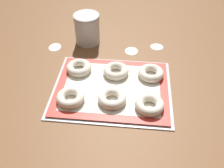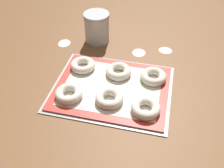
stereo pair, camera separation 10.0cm
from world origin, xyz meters
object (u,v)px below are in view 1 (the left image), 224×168
bagel_front_left (71,98)px  bagel_back_left (79,68)px  baking_tray (112,88)px  bagel_front_right (150,105)px  bagel_back_center (116,71)px  bagel_back_right (151,73)px  flour_canister (87,29)px  bagel_front_center (111,98)px

bagel_front_left → bagel_back_left: 0.18m
bagel_back_left → baking_tray: bearing=-30.6°
baking_tray → bagel_front_right: (0.15, -0.10, 0.02)m
bagel_back_center → bagel_back_right: same height
bagel_front_right → bagel_back_center: (-0.14, 0.18, 0.00)m
bagel_back_center → flour_canister: size_ratio=0.73×
baking_tray → flour_canister: (-0.15, 0.33, 0.07)m
bagel_front_left → bagel_back_center: (0.15, 0.17, 0.00)m
bagel_front_left → bagel_back_left: size_ratio=1.00×
bagel_back_left → bagel_back_right: (0.30, -0.01, 0.00)m
baking_tray → bagel_front_right: bagel_front_right is taller
bagel_back_center → flour_canister: (-0.16, 0.25, 0.05)m
baking_tray → bagel_back_center: bearing=84.0°
bagel_front_center → flour_canister: 0.44m
bagel_front_left → flour_canister: 0.42m
baking_tray → flour_canister: size_ratio=3.21×
baking_tray → bagel_back_right: size_ratio=4.39×
bagel_front_center → bagel_back_left: size_ratio=1.00×
bagel_back_center → baking_tray: bearing=-96.0°
baking_tray → bagel_front_left: (-0.15, -0.09, 0.02)m
bagel_front_left → bagel_back_right: bearing=30.0°
bagel_back_left → bagel_back_right: bearing=-1.1°
bagel_front_left → bagel_back_right: (0.30, 0.17, 0.00)m
bagel_back_right → bagel_back_left: bearing=178.9°
bagel_front_left → bagel_front_right: size_ratio=1.00×
bagel_back_left → flour_canister: 0.25m
bagel_front_right → bagel_back_left: bearing=147.9°
bagel_front_right → flour_canister: 0.52m
bagel_front_right → bagel_back_left: same height
bagel_back_left → bagel_back_right: size_ratio=1.00×
flour_canister → bagel_front_right: bearing=-55.0°
baking_tray → bagel_back_right: 0.17m
bagel_back_center → bagel_back_right: 0.14m
bagel_front_left → bagel_back_right: 0.34m
bagel_back_right → bagel_front_left: bearing=-150.0°
bagel_back_right → flour_canister: size_ratio=0.73×
baking_tray → bagel_back_left: 0.17m
bagel_back_left → flour_canister: bearing=90.9°
bagel_front_left → bagel_back_left: (-0.00, 0.18, 0.00)m
bagel_front_center → bagel_back_left: 0.23m
bagel_front_center → bagel_front_left: bearing=-175.6°
baking_tray → bagel_back_left: size_ratio=4.39×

